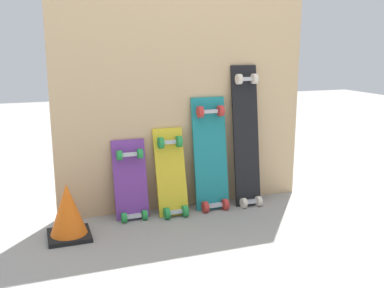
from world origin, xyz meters
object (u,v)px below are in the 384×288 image
skateboard_yellow (172,177)px  skateboard_teal (211,158)px  skateboard_purple (131,185)px  traffic_cone (68,212)px  skateboard_black (246,141)px

skateboard_yellow → skateboard_teal: 0.29m
skateboard_purple → skateboard_yellow: size_ratio=0.92×
skateboard_teal → traffic_cone: skateboard_teal is taller
skateboard_yellow → traffic_cone: bearing=-166.3°
skateboard_black → traffic_cone: bearing=-171.7°
traffic_cone → skateboard_black: bearing=8.3°
skateboard_black → skateboard_purple: bearing=179.4°
skateboard_purple → skateboard_teal: skateboard_teal is taller
skateboard_purple → skateboard_black: skateboard_black is taller
skateboard_yellow → skateboard_teal: bearing=3.9°
skateboard_purple → skateboard_black: 0.80m
skateboard_yellow → skateboard_black: 0.55m
skateboard_teal → skateboard_black: (0.25, -0.00, 0.10)m
skateboard_teal → skateboard_black: 0.27m
skateboard_purple → traffic_cone: 0.43m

